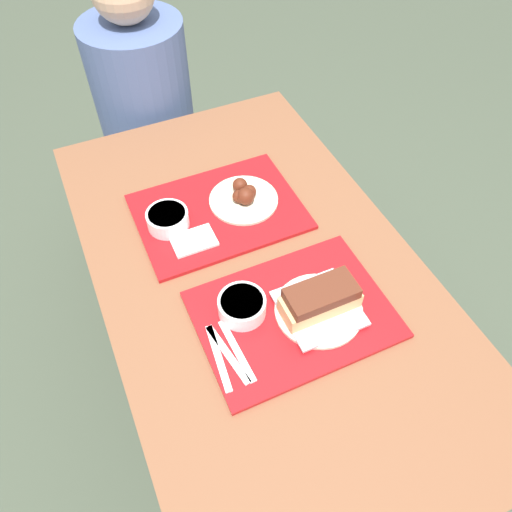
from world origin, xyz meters
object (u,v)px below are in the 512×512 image
(tray_far, at_px, (219,212))
(bowl_coleslaw_far, at_px, (168,218))
(tray_near, at_px, (293,314))
(wings_plate_far, at_px, (244,196))
(person_seated_across, at_px, (142,88))
(bowl_coleslaw_near, at_px, (242,305))
(brisket_sandwich_plate, at_px, (320,303))

(tray_far, relative_size, bowl_coleslaw_far, 3.99)
(tray_near, xyz_separation_m, tray_far, (-0.04, 0.39, 0.00))
(tray_near, bearing_deg, bowl_coleslaw_far, 114.81)
(wings_plate_far, bearing_deg, bowl_coleslaw_far, -179.14)
(bowl_coleslaw_far, bearing_deg, person_seated_across, 80.19)
(tray_far, xyz_separation_m, person_seated_across, (-0.02, 0.70, -0.01))
(person_seated_across, bearing_deg, tray_far, -87.98)
(bowl_coleslaw_near, bearing_deg, wings_plate_far, 66.09)
(brisket_sandwich_plate, distance_m, bowl_coleslaw_far, 0.48)
(brisket_sandwich_plate, xyz_separation_m, wings_plate_far, (-0.01, 0.42, -0.02))
(bowl_coleslaw_far, xyz_separation_m, wings_plate_far, (0.22, 0.00, -0.01))
(tray_far, relative_size, wings_plate_far, 2.31)
(tray_near, bearing_deg, bowl_coleslaw_near, 153.87)
(bowl_coleslaw_near, xyz_separation_m, brisket_sandwich_plate, (0.17, -0.07, 0.01))
(bowl_coleslaw_near, bearing_deg, bowl_coleslaw_far, 102.08)
(bowl_coleslaw_far, bearing_deg, tray_near, -65.19)
(bowl_coleslaw_far, distance_m, person_seated_across, 0.71)
(bowl_coleslaw_near, relative_size, person_seated_across, 0.15)
(bowl_coleslaw_near, distance_m, person_seated_across, 1.03)
(brisket_sandwich_plate, height_order, bowl_coleslaw_far, brisket_sandwich_plate)
(tray_far, relative_size, brisket_sandwich_plate, 2.16)
(brisket_sandwich_plate, distance_m, person_seated_across, 1.11)
(brisket_sandwich_plate, xyz_separation_m, bowl_coleslaw_far, (-0.24, 0.41, -0.01))
(bowl_coleslaw_far, distance_m, wings_plate_far, 0.22)
(brisket_sandwich_plate, bearing_deg, wings_plate_far, 91.98)
(tray_far, height_order, bowl_coleslaw_near, bowl_coleslaw_near)
(brisket_sandwich_plate, bearing_deg, person_seated_across, 96.13)
(tray_near, xyz_separation_m, bowl_coleslaw_far, (-0.18, 0.39, 0.03))
(bowl_coleslaw_near, relative_size, bowl_coleslaw_far, 1.00)
(brisket_sandwich_plate, distance_m, wings_plate_far, 0.42)
(tray_far, distance_m, bowl_coleslaw_near, 0.35)
(bowl_coleslaw_far, bearing_deg, wings_plate_far, 0.86)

